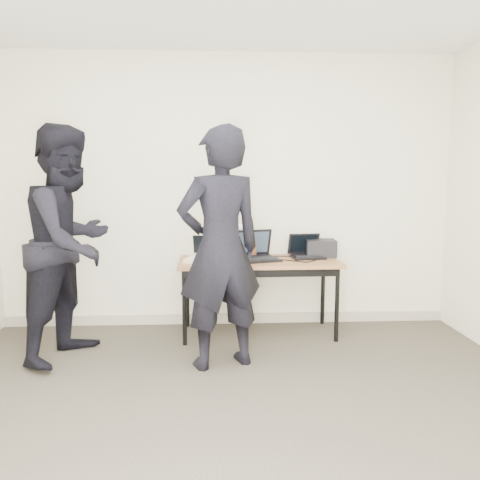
{
  "coord_description": "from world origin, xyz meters",
  "views": [
    {
      "loc": [
        -0.1,
        -2.44,
        1.49
      ],
      "look_at": [
        0.1,
        1.6,
        0.95
      ],
      "focal_mm": 35.0,
      "sensor_mm": 36.0,
      "label": 1
    }
  ],
  "objects": [
    {
      "name": "desk",
      "position": [
        0.29,
        1.89,
        0.66
      ],
      "size": [
        1.51,
        0.67,
        0.72
      ],
      "rotation": [
        0.0,
        0.0,
        0.02
      ],
      "color": "brown",
      "rests_on": "ground"
    },
    {
      "name": "baseboard",
      "position": [
        0.0,
        2.23,
        0.05
      ],
      "size": [
        4.5,
        0.03,
        0.1
      ],
      "primitive_type": "cube",
      "color": "#A89F8B",
      "rests_on": "ground"
    },
    {
      "name": "power_brick",
      "position": [
        0.07,
        1.72,
        0.74
      ],
      "size": [
        0.1,
        0.06,
        0.03
      ],
      "primitive_type": "cube",
      "rotation": [
        0.0,
        0.0,
        -0.07
      ],
      "color": "black",
      "rests_on": "desk"
    },
    {
      "name": "person_observer",
      "position": [
        -1.3,
        1.42,
        0.96
      ],
      "size": [
        1.0,
        1.12,
        1.91
      ],
      "primitive_type": "imported",
      "rotation": [
        0.0,
        0.0,
        1.22
      ],
      "color": "black",
      "rests_on": "ground"
    },
    {
      "name": "person_typist",
      "position": [
        -0.08,
        1.15,
        0.94
      ],
      "size": [
        0.8,
        0.67,
        1.89
      ],
      "primitive_type": "imported",
      "rotation": [
        0.0,
        0.0,
        3.5
      ],
      "color": "black",
      "rests_on": "ground"
    },
    {
      "name": "tissue",
      "position": [
        0.14,
        2.12,
        1.0
      ],
      "size": [
        0.14,
        0.11,
        0.08
      ],
      "primitive_type": "ellipsoid",
      "rotation": [
        0.0,
        0.0,
        0.04
      ],
      "color": "white",
      "rests_on": "leather_satchel"
    },
    {
      "name": "cables",
      "position": [
        0.35,
        1.9,
        0.72
      ],
      "size": [
        1.14,
        0.37,
        0.01
      ],
      "rotation": [
        0.0,
        0.0,
        -0.16
      ],
      "color": "black",
      "rests_on": "desk"
    },
    {
      "name": "laptop_center",
      "position": [
        0.28,
        1.91,
        0.78
      ],
      "size": [
        0.44,
        0.43,
        0.28
      ],
      "rotation": [
        0.0,
        0.0,
        0.29
      ],
      "color": "black",
      "rests_on": "desk"
    },
    {
      "name": "equipment_box",
      "position": [
        0.92,
        2.08,
        0.8
      ],
      "size": [
        0.3,
        0.26,
        0.17
      ],
      "primitive_type": "cube",
      "rotation": [
        0.0,
        0.0,
        -0.08
      ],
      "color": "black",
      "rests_on": "desk"
    },
    {
      "name": "laptop_beige",
      "position": [
        -0.22,
        1.86,
        0.77
      ],
      "size": [
        0.37,
        0.36,
        0.25
      ],
      "rotation": [
        0.0,
        0.0,
        -0.24
      ],
      "color": "beige",
      "rests_on": "desk"
    },
    {
      "name": "leather_satchel",
      "position": [
        0.11,
        2.11,
        0.85
      ],
      "size": [
        0.38,
        0.23,
        0.25
      ],
      "rotation": [
        0.0,
        0.0,
        -0.14
      ],
      "color": "brown",
      "rests_on": "desk"
    },
    {
      "name": "laptop_right",
      "position": [
        0.77,
        2.02,
        0.77
      ],
      "size": [
        0.34,
        0.33,
        0.23
      ],
      "rotation": [
        0.0,
        0.0,
        0.11
      ],
      "color": "black",
      "rests_on": "desk"
    },
    {
      "name": "room",
      "position": [
        0.0,
        0.0,
        1.35
      ],
      "size": [
        4.6,
        4.6,
        2.8
      ],
      "color": "#403A31",
      "rests_on": "ground"
    }
  ]
}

